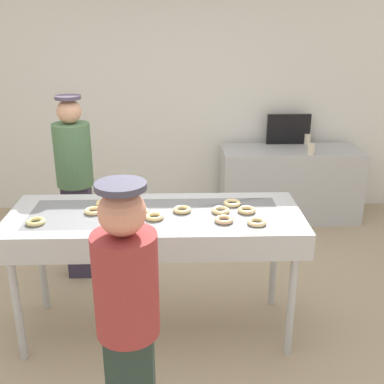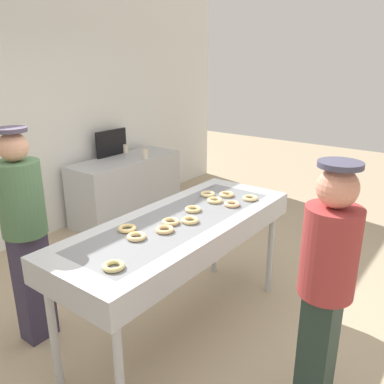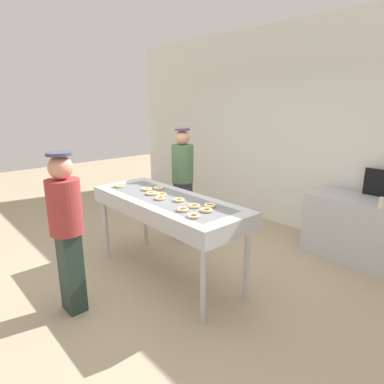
{
  "view_description": "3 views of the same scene",
  "coord_description": "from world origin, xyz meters",
  "px_view_note": "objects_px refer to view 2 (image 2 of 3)",
  "views": [
    {
      "loc": [
        0.17,
        -3.12,
        2.32
      ],
      "look_at": [
        0.27,
        0.28,
        1.04
      ],
      "focal_mm": 44.43,
      "sensor_mm": 36.0,
      "label": 1
    },
    {
      "loc": [
        -2.12,
        -1.72,
        2.12
      ],
      "look_at": [
        0.37,
        0.17,
        1.07
      ],
      "focal_mm": 36.81,
      "sensor_mm": 36.0,
      "label": 2
    },
    {
      "loc": [
        2.94,
        -2.23,
        2.08
      ],
      "look_at": [
        0.13,
        0.27,
        1.03
      ],
      "focal_mm": 31.18,
      "sensor_mm": 36.0,
      "label": 3
    }
  ],
  "objects_px": {
    "plain_donut_1": "(190,220)",
    "plain_donut_11": "(226,194)",
    "menu_display": "(111,143)",
    "plain_donut_3": "(214,200)",
    "plain_donut_9": "(165,230)",
    "customer_waiting": "(326,282)",
    "plain_donut_7": "(250,198)",
    "plain_donut_0": "(136,237)",
    "plain_donut_10": "(170,222)",
    "plain_donut_8": "(114,266)",
    "worker_baker": "(25,228)",
    "plain_donut_4": "(193,209)",
    "plain_donut_6": "(208,194)",
    "prep_counter": "(127,188)",
    "plain_donut_2": "(232,204)",
    "fryer_conveyor": "(180,231)",
    "paper_cup_1": "(145,154)",
    "paper_cup_0": "(125,148)",
    "plain_donut_5": "(127,228)"
  },
  "relations": [
    {
      "from": "plain_donut_1",
      "to": "plain_donut_11",
      "type": "height_order",
      "value": "same"
    },
    {
      "from": "plain_donut_11",
      "to": "menu_display",
      "type": "xyz_separation_m",
      "value": [
        0.83,
        2.4,
        0.03
      ]
    },
    {
      "from": "plain_donut_11",
      "to": "plain_donut_3",
      "type": "bearing_deg",
      "value": -179.41
    },
    {
      "from": "plain_donut_9",
      "to": "plain_donut_11",
      "type": "xyz_separation_m",
      "value": [
        0.89,
        0.06,
        0.0
      ]
    },
    {
      "from": "plain_donut_11",
      "to": "customer_waiting",
      "type": "bearing_deg",
      "value": -122.94
    },
    {
      "from": "plain_donut_7",
      "to": "plain_donut_0",
      "type": "bearing_deg",
      "value": 168.62
    },
    {
      "from": "plain_donut_10",
      "to": "plain_donut_8",
      "type": "bearing_deg",
      "value": -167.07
    },
    {
      "from": "plain_donut_11",
      "to": "customer_waiting",
      "type": "relative_size",
      "value": 0.08
    },
    {
      "from": "plain_donut_9",
      "to": "plain_donut_11",
      "type": "relative_size",
      "value": 1.0
    },
    {
      "from": "plain_donut_7",
      "to": "worker_baker",
      "type": "relative_size",
      "value": 0.08
    },
    {
      "from": "plain_donut_4",
      "to": "plain_donut_6",
      "type": "distance_m",
      "value": 0.39
    },
    {
      "from": "customer_waiting",
      "to": "prep_counter",
      "type": "bearing_deg",
      "value": 60.99
    },
    {
      "from": "plain_donut_2",
      "to": "customer_waiting",
      "type": "distance_m",
      "value": 1.13
    },
    {
      "from": "plain_donut_6",
      "to": "plain_donut_7",
      "type": "distance_m",
      "value": 0.37
    },
    {
      "from": "plain_donut_11",
      "to": "customer_waiting",
      "type": "height_order",
      "value": "customer_waiting"
    },
    {
      "from": "plain_donut_1",
      "to": "plain_donut_0",
      "type": "bearing_deg",
      "value": 165.35
    },
    {
      "from": "prep_counter",
      "to": "plain_donut_8",
      "type": "bearing_deg",
      "value": -134.83
    },
    {
      "from": "fryer_conveyor",
      "to": "menu_display",
      "type": "xyz_separation_m",
      "value": [
        1.49,
        2.4,
        0.14
      ]
    },
    {
      "from": "plain_donut_2",
      "to": "worker_baker",
      "type": "bearing_deg",
      "value": 139.86
    },
    {
      "from": "plain_donut_8",
      "to": "paper_cup_1",
      "type": "relative_size",
      "value": 1.03
    },
    {
      "from": "plain_donut_4",
      "to": "paper_cup_0",
      "type": "relative_size",
      "value": 1.03
    },
    {
      "from": "plain_donut_8",
      "to": "customer_waiting",
      "type": "bearing_deg",
      "value": -54.09
    },
    {
      "from": "plain_donut_9",
      "to": "plain_donut_11",
      "type": "bearing_deg",
      "value": 3.93
    },
    {
      "from": "plain_donut_0",
      "to": "plain_donut_6",
      "type": "xyz_separation_m",
      "value": [
        1.01,
        0.12,
        0.0
      ]
    },
    {
      "from": "plain_donut_8",
      "to": "paper_cup_0",
      "type": "xyz_separation_m",
      "value": [
        2.52,
        2.53,
        -0.09
      ]
    },
    {
      "from": "plain_donut_4",
      "to": "plain_donut_0",
      "type": "bearing_deg",
      "value": -179.82
    },
    {
      "from": "fryer_conveyor",
      "to": "plain_donut_9",
      "type": "relative_size",
      "value": 16.15
    },
    {
      "from": "prep_counter",
      "to": "paper_cup_0",
      "type": "height_order",
      "value": "paper_cup_0"
    },
    {
      "from": "fryer_conveyor",
      "to": "customer_waiting",
      "type": "relative_size",
      "value": 1.29
    },
    {
      "from": "plain_donut_8",
      "to": "plain_donut_11",
      "type": "height_order",
      "value": "same"
    },
    {
      "from": "plain_donut_8",
      "to": "fryer_conveyor",
      "type": "bearing_deg",
      "value": 11.11
    },
    {
      "from": "plain_donut_10",
      "to": "plain_donut_11",
      "type": "relative_size",
      "value": 1.0
    },
    {
      "from": "paper_cup_0",
      "to": "plain_donut_0",
      "type": "bearing_deg",
      "value": -132.49
    },
    {
      "from": "plain_donut_4",
      "to": "paper_cup_1",
      "type": "bearing_deg",
      "value": 52.59
    },
    {
      "from": "plain_donut_6",
      "to": "menu_display",
      "type": "xyz_separation_m",
      "value": [
        0.92,
        2.26,
        0.03
      ]
    },
    {
      "from": "plain_donut_6",
      "to": "paper_cup_0",
      "type": "bearing_deg",
      "value": 62.72
    },
    {
      "from": "plain_donut_3",
      "to": "fryer_conveyor",
      "type": "bearing_deg",
      "value": -179.71
    },
    {
      "from": "customer_waiting",
      "to": "plain_donut_1",
      "type": "bearing_deg",
      "value": 81.64
    },
    {
      "from": "prep_counter",
      "to": "plain_donut_5",
      "type": "bearing_deg",
      "value": -133.37
    },
    {
      "from": "customer_waiting",
      "to": "paper_cup_0",
      "type": "bearing_deg",
      "value": 59.4
    },
    {
      "from": "paper_cup_0",
      "to": "plain_donut_1",
      "type": "bearing_deg",
      "value": -124.77
    },
    {
      "from": "paper_cup_0",
      "to": "menu_display",
      "type": "distance_m",
      "value": 0.26
    },
    {
      "from": "plain_donut_1",
      "to": "plain_donut_5",
      "type": "relative_size",
      "value": 1.0
    },
    {
      "from": "menu_display",
      "to": "prep_counter",
      "type": "bearing_deg",
      "value": -90.0
    },
    {
      "from": "plain_donut_0",
      "to": "plain_donut_10",
      "type": "bearing_deg",
      "value": -2.78
    },
    {
      "from": "customer_waiting",
      "to": "menu_display",
      "type": "relative_size",
      "value": 3.13
    },
    {
      "from": "plain_donut_6",
      "to": "customer_waiting",
      "type": "height_order",
      "value": "customer_waiting"
    },
    {
      "from": "menu_display",
      "to": "plain_donut_3",
      "type": "bearing_deg",
      "value": -113.03
    },
    {
      "from": "plain_donut_5",
      "to": "plain_donut_3",
      "type": "bearing_deg",
      "value": -10.83
    },
    {
      "from": "fryer_conveyor",
      "to": "plain_donut_6",
      "type": "distance_m",
      "value": 0.59
    }
  ]
}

